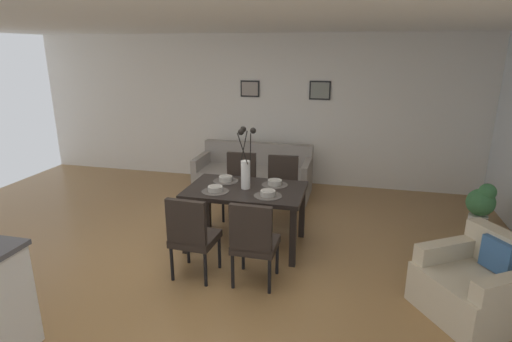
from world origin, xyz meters
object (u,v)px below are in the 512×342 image
Objects in this scene: potted_plant at (481,204)px; bowl_near_right at (226,178)px; centerpiece_vase at (246,166)px; dining_chair_near_left at (192,234)px; framed_picture_center at (320,90)px; dining_table at (246,195)px; bowl_far_left at (268,193)px; dining_chair_far_right at (282,186)px; bowl_far_right at (275,182)px; dining_chair_near_right at (240,182)px; sofa at (254,177)px; framed_picture_left at (250,89)px; dining_chair_far_left at (254,240)px; armchair at (477,286)px; bowl_near_left at (215,188)px.

bowl_near_right is at bearing -163.95° from potted_plant.
bowl_near_right is at bearing 147.95° from centerpiece_vase.
dining_chair_near_left is 3.76m from framed_picture_center.
centerpiece_vase reaches higher than dining_table.
bowl_near_right is (-0.32, 0.20, 0.13)m from dining_table.
potted_plant is at bearing 27.05° from bowl_far_left.
framed_picture_center is at bearing 76.63° from centerpiece_vase.
dining_chair_far_right is at bearing 69.55° from dining_chair_near_left.
dining_chair_far_right reaches higher than bowl_far_right.
dining_chair_near_left and dining_chair_far_right have the same top height.
centerpiece_vase is at bearing 55.35° from dining_table.
bowl_near_right is (0.00, -0.66, 0.27)m from dining_chair_near_right.
dining_chair_near_right reaches higher than potted_plant.
bowl_far_right is 0.09× the size of sofa.
sofa is at bearing -70.67° from framed_picture_left.
bowl_far_right is at bearing -97.13° from framed_picture_center.
dining_chair_far_left is 2.82m from sofa.
potted_plant is at bearing 75.13° from armchair.
framed_picture_left reaches higher than sofa.
bowl_near_right is at bearing 88.54° from dining_chair_near_left.
dining_chair_near_right is at bearing -87.17° from sofa.
dining_chair_near_left is at bearing -91.46° from bowl_near_right.
dining_chair_far_left reaches higher than potted_plant.
armchair is at bearing 0.95° from dining_chair_near_left.
framed_picture_left reaches higher than centerpiece_vase.
dining_chair_far_right reaches higher than sofa.
bowl_near_left is at bearing -83.89° from framed_picture_left.
dining_table is 4.15× the size of framed_picture_left.
dining_chair_far_left reaches higher than bowl_near_right.
dining_chair_near_right is at bearing 89.12° from dining_chair_near_left.
bowl_far_left is (0.31, -0.20, -0.24)m from centerpiece_vase.
dining_chair_far_right is 1.25× the size of centerpiece_vase.
dining_table is 0.95m from dining_chair_near_left.
framed_picture_left is (-0.30, 2.77, 0.89)m from bowl_near_left.
centerpiece_vase reaches higher than bowl_far_left.
bowl_near_right is 0.15× the size of armchair.
dining_chair_near_right is at bearing 178.15° from dining_chair_far_right.
dining_chair_far_left is (0.31, -0.85, -0.14)m from dining_table.
dining_chair_far_left is 5.41× the size of bowl_far_left.
dining_chair_far_right reaches higher than potted_plant.
centerpiece_vase is at bearing 160.89° from armchair.
dining_chair_far_right is at bearing -57.46° from sofa.
dining_table is at bearing -32.30° from bowl_near_right.
bowl_far_right reaches higher than dining_table.
dining_chair_near_left is at bearing -134.28° from bowl_far_left.
dining_chair_near_left is 0.49× the size of sofa.
bowl_far_right is 2.37m from armchair.
framed_picture_left is 0.50× the size of potted_plant.
framed_picture_left is 0.94× the size of framed_picture_center.
sofa is 2.81× the size of potted_plant.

